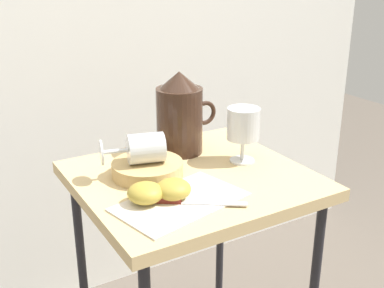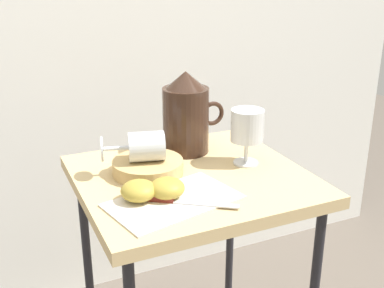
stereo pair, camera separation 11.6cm
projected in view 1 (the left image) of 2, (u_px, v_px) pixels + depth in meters
The scene contains 9 objects.
table at pixel (192, 201), 1.22m from camera, with size 0.54×0.51×0.71m.
linen_napkin at pixel (181, 202), 1.06m from camera, with size 0.28×0.16×0.00m, color silver.
basket_tray at pixel (148, 169), 1.18m from camera, with size 0.17×0.17×0.04m, color tan.
pitcher at pixel (180, 120), 1.31m from camera, with size 0.18×0.12×0.22m.
wine_glass_upright at pixel (243, 127), 1.24m from camera, with size 0.08×0.08×0.14m.
wine_glass_tipped_near at pixel (144, 148), 1.16m from camera, with size 0.16×0.10×0.07m.
apple_half_left at pixel (145, 193), 1.04m from camera, with size 0.08×0.08×0.04m, color #B29938.
apple_half_right at pixel (173, 189), 1.06m from camera, with size 0.08×0.08×0.04m, color #B29938.
knife at pixel (179, 201), 1.04m from camera, with size 0.20×0.14×0.01m.
Camera 1 is at (-0.55, -0.94, 1.20)m, focal length 45.80 mm.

